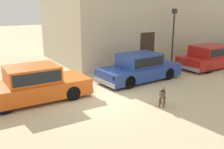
# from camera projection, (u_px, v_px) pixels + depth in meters

# --- Properties ---
(ground_plane) EXTENTS (80.00, 80.00, 0.00)m
(ground_plane) POSITION_uv_depth(u_px,v_px,m) (100.00, 99.00, 10.63)
(ground_plane) COLOR #CCB78E
(parked_sedan_nearest) EXTENTS (4.49, 1.83, 1.43)m
(parked_sedan_nearest) POSITION_uv_depth(u_px,v_px,m) (34.00, 84.00, 10.33)
(parked_sedan_nearest) COLOR #D15619
(parked_sedan_nearest) RESTS_ON ground_plane
(parked_sedan_second) EXTENTS (4.54, 1.96, 1.39)m
(parked_sedan_second) POSITION_uv_depth(u_px,v_px,m) (140.00, 67.00, 13.09)
(parked_sedan_second) COLOR navy
(parked_sedan_second) RESTS_ON ground_plane
(parked_sedan_third) EXTENTS (4.66, 1.95, 1.37)m
(parked_sedan_third) POSITION_uv_depth(u_px,v_px,m) (211.00, 56.00, 15.78)
(parked_sedan_third) COLOR #AD1E19
(parked_sedan_third) RESTS_ON ground_plane
(apartment_block) EXTENTS (12.79, 6.73, 7.26)m
(apartment_block) POSITION_uv_depth(u_px,v_px,m) (140.00, 6.00, 19.08)
(apartment_block) COLOR #BCB299
(apartment_block) RESTS_ON ground_plane
(stray_dog_spotted) EXTENTS (0.78, 0.68, 0.71)m
(stray_dog_spotted) POSITION_uv_depth(u_px,v_px,m) (162.00, 95.00, 9.78)
(stray_dog_spotted) COLOR brown
(stray_dog_spotted) RESTS_ON ground_plane
(street_lamp) EXTENTS (0.22, 0.22, 3.51)m
(street_lamp) POSITION_uv_depth(u_px,v_px,m) (173.00, 30.00, 15.49)
(street_lamp) COLOR #2D2B28
(street_lamp) RESTS_ON ground_plane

